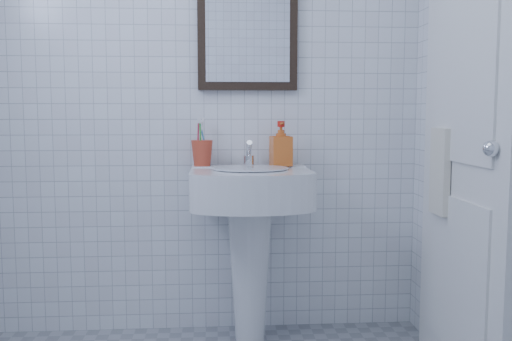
{
  "coord_description": "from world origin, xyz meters",
  "views": [
    {
      "loc": [
        0.06,
        -1.72,
        1.13
      ],
      "look_at": [
        0.24,
        0.86,
        0.86
      ],
      "focal_mm": 40.0,
      "sensor_mm": 36.0,
      "label": 1
    }
  ],
  "objects": [
    {
      "name": "soap_dispenser",
      "position": [
        0.38,
        1.09,
        0.97
      ],
      "size": [
        0.11,
        0.11,
        0.22
      ],
      "primitive_type": "imported",
      "rotation": [
        0.0,
        0.0,
        0.14
      ],
      "color": "#D34B14",
      "rests_on": "washbasin"
    },
    {
      "name": "faucet",
      "position": [
        0.22,
        1.09,
        0.92
      ],
      "size": [
        0.05,
        0.11,
        0.13
      ],
      "color": "silver",
      "rests_on": "washbasin"
    },
    {
      "name": "wall_back",
      "position": [
        0.0,
        1.2,
        1.25
      ],
      "size": [
        2.2,
        0.02,
        2.5
      ],
      "primitive_type": "cube",
      "color": "white",
      "rests_on": "ground"
    },
    {
      "name": "bathroom_door",
      "position": [
        1.08,
        0.55,
        1.0
      ],
      "size": [
        0.04,
        0.8,
        2.0
      ],
      "primitive_type": "cube",
      "color": "silver",
      "rests_on": "ground"
    },
    {
      "name": "wall_mirror",
      "position": [
        0.22,
        1.18,
        1.55
      ],
      "size": [
        0.5,
        0.04,
        0.62
      ],
      "color": "black",
      "rests_on": "wall_back"
    },
    {
      "name": "hand_towel",
      "position": [
        1.04,
        0.71,
        0.87
      ],
      "size": [
        0.03,
        0.16,
        0.38
      ],
      "primitive_type": "cube",
      "color": "white",
      "rests_on": "towel_ring"
    },
    {
      "name": "towel_ring",
      "position": [
        1.06,
        0.71,
        1.05
      ],
      "size": [
        0.01,
        0.18,
        0.18
      ],
      "primitive_type": "torus",
      "rotation": [
        0.0,
        1.57,
        0.0
      ],
      "color": "silver",
      "rests_on": "wall_right"
    },
    {
      "name": "washbasin",
      "position": [
        0.22,
        0.99,
        0.58
      ],
      "size": [
        0.57,
        0.41,
        0.87
      ],
      "color": "white",
      "rests_on": "ground"
    },
    {
      "name": "toothbrush_cup",
      "position": [
        -0.01,
        1.11,
        0.93
      ],
      "size": [
        0.14,
        0.14,
        0.13
      ],
      "primitive_type": null,
      "rotation": [
        0.0,
        0.0,
        -0.41
      ],
      "color": "#C03E26",
      "rests_on": "washbasin"
    }
  ]
}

